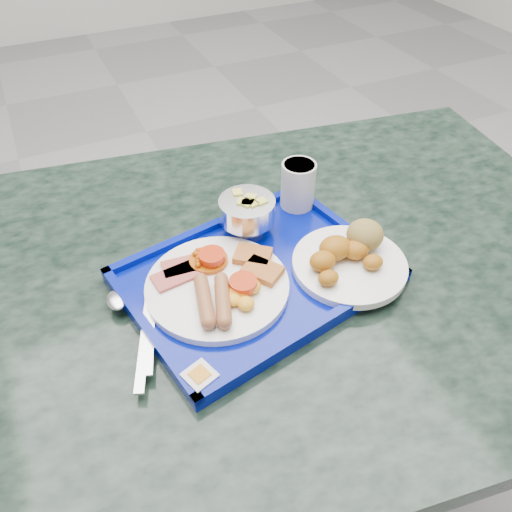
{
  "coord_description": "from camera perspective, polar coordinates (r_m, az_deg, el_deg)",
  "views": [
    {
      "loc": [
        -0.51,
        -1.16,
        1.36
      ],
      "look_at": [
        -0.27,
        -0.65,
        0.84
      ],
      "focal_mm": 35.0,
      "sensor_mm": 36.0,
      "label": 1
    }
  ],
  "objects": [
    {
      "name": "jam_packet",
      "position": [
        0.67,
        -6.43,
        -13.59
      ],
      "size": [
        0.05,
        0.05,
        0.02
      ],
      "rotation": [
        0.0,
        0.0,
        0.33
      ],
      "color": "white",
      "rests_on": "tray"
    },
    {
      "name": "spoon",
      "position": [
        0.77,
        -14.68,
        -5.94
      ],
      "size": [
        0.08,
        0.18,
        0.01
      ],
      "rotation": [
        0.0,
        0.0,
        -0.32
      ],
      "color": "silver",
      "rests_on": "tray"
    },
    {
      "name": "main_plate",
      "position": [
        0.77,
        -4.1,
        -3.19
      ],
      "size": [
        0.22,
        0.22,
        0.03
      ],
      "rotation": [
        0.0,
        0.0,
        -0.38
      ],
      "color": "white",
      "rests_on": "tray"
    },
    {
      "name": "bread_plate",
      "position": [
        0.82,
        10.71,
        0.03
      ],
      "size": [
        0.18,
        0.18,
        0.06
      ],
      "rotation": [
        0.0,
        0.0,
        0.04
      ],
      "color": "white",
      "rests_on": "tray"
    },
    {
      "name": "knife",
      "position": [
        0.73,
        -12.5,
        -8.69
      ],
      "size": [
        0.08,
        0.19,
        0.0
      ],
      "primitive_type": "cube",
      "rotation": [
        0.0,
        0.0,
        -0.37
      ],
      "color": "silver",
      "rests_on": "tray"
    },
    {
      "name": "floor",
      "position": [
        1.86,
        -1.11,
        -4.22
      ],
      "size": [
        6.0,
        6.0,
        0.0
      ],
      "primitive_type": "plane",
      "color": "gray",
      "rests_on": "ground"
    },
    {
      "name": "fruit_bowl",
      "position": [
        0.85,
        -1.01,
        5.23
      ],
      "size": [
        0.1,
        0.1,
        0.07
      ],
      "color": "silver",
      "rests_on": "tray"
    },
    {
      "name": "tray",
      "position": [
        0.8,
        0.0,
        -2.37
      ],
      "size": [
        0.45,
        0.36,
        0.02
      ],
      "rotation": [
        0.0,
        0.0,
        0.19
      ],
      "color": "#031091",
      "rests_on": "table"
    },
    {
      "name": "table",
      "position": [
        0.98,
        0.3,
        -9.74
      ],
      "size": [
        1.36,
        1.01,
        0.78
      ],
      "rotation": [
        0.0,
        0.0,
        -0.15
      ],
      "color": "slate",
      "rests_on": "floor"
    },
    {
      "name": "juice_cup",
      "position": [
        0.92,
        4.83,
        8.24
      ],
      "size": [
        0.06,
        0.06,
        0.09
      ],
      "color": "silver",
      "rests_on": "tray"
    }
  ]
}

